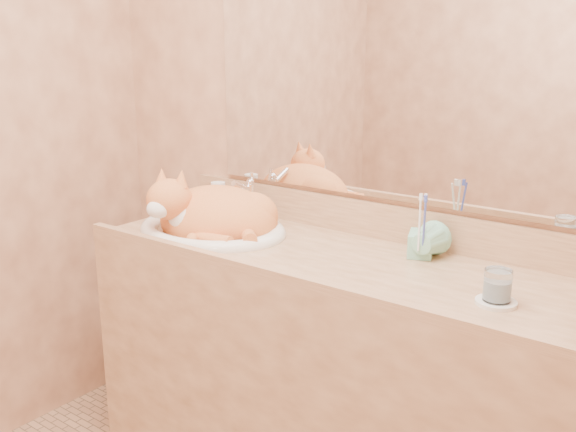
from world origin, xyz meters
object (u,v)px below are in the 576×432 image
Objects in this scene: cat at (211,212)px; water_glass at (498,285)px; sink_basin at (212,208)px; toothbrush_cup at (421,246)px; vanity_counter at (329,381)px; soap_dispenser at (420,235)px.

water_glass is at bearing -18.73° from cat.
sink_basin is 1.01m from water_glass.
toothbrush_cup is at bearing -5.27° from cat.
toothbrush_cup is at bearing -0.25° from sink_basin.
toothbrush_cup reaches higher than water_glass.
toothbrush_cup is at bearing 148.49° from water_glass.
vanity_counter is 0.57m from soap_dispenser.
vanity_counter is at bearing -154.09° from toothbrush_cup.
soap_dispenser is at bearing 147.78° from water_glass.
cat is 2.64× the size of soap_dispenser.
soap_dispenser is at bearing 130.51° from toothbrush_cup.
cat reaches higher than toothbrush_cup.
vanity_counter is 9.87× the size of soap_dispenser.
cat reaches higher than sink_basin.
soap_dispenser is at bearing 28.93° from vanity_counter.
vanity_counter is 0.69m from cat.
toothbrush_cup is 0.34m from water_glass.
water_glass is (0.29, -0.18, 0.00)m from toothbrush_cup.
sink_basin is 1.25× the size of cat.
water_glass is (1.01, -0.04, -0.03)m from sink_basin.
toothbrush_cup is at bearing -70.61° from soap_dispenser.
water_glass is at bearing -31.51° from toothbrush_cup.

